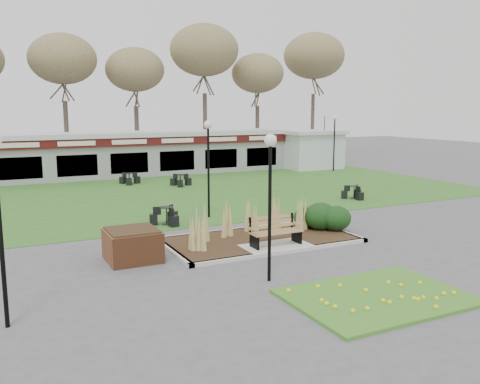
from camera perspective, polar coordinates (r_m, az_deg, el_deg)
name	(u,v)px	position (r m, az deg, el deg)	size (l,w,h in m)	color
ground	(278,250)	(16.23, 4.32, -6.54)	(100.00, 100.00, 0.00)	#515154
lawn	(162,194)	(26.99, -8.81, -0.18)	(34.00, 16.00, 0.02)	#276921
flower_bed	(378,296)	(12.68, 15.21, -11.16)	(4.20, 3.00, 0.16)	#336B1E
planting_bed	(290,226)	(17.90, 5.64, -3.84)	(6.75, 3.40, 1.27)	#332514
park_bench	(274,231)	(16.29, 3.89, -4.34)	(1.70, 0.66, 0.93)	#A9844C
brick_planter	(133,245)	(15.36, -11.97, -5.81)	(1.50, 1.50, 0.95)	brown
food_pavilion	(124,154)	(34.43, -12.92, 4.21)	(24.60, 3.40, 2.90)	gray
service_hut	(311,149)	(38.18, 7.98, 4.80)	(4.40, 3.40, 2.83)	silver
tree_backdrop	(95,57)	(42.34, -15.93, 14.35)	(47.24, 5.24, 10.36)	#47382B
lamp_post_near_right	(270,175)	(12.82, 3.40, 1.91)	(0.32, 0.32, 3.82)	black
lamp_post_mid_left	(208,147)	(20.56, -3.59, 5.02)	(0.33, 0.33, 3.96)	black
lamp_post_far_right	(335,131)	(36.65, 10.57, 6.80)	(0.33, 0.33, 3.96)	black
bistro_set_a	(167,218)	(19.79, -8.24, -2.96)	(1.25, 1.23, 0.68)	black
bistro_set_b	(181,182)	(29.43, -6.68, 1.11)	(1.15, 1.25, 0.67)	black
bistro_set_c	(130,180)	(30.64, -12.29, 1.29)	(1.18, 1.23, 0.66)	black
bistro_set_d	(354,194)	(25.75, 12.66, -0.26)	(1.20, 1.06, 0.64)	black
patio_umbrella	(324,144)	(38.82, 9.41, 5.30)	(2.36, 2.40, 2.77)	black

